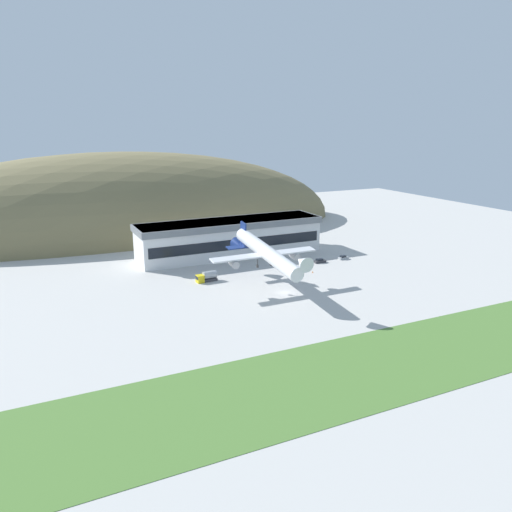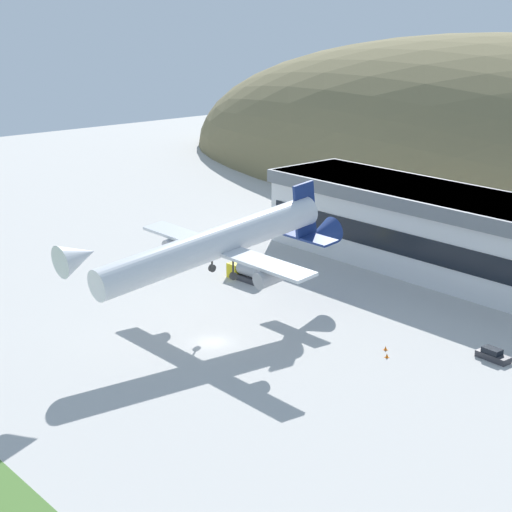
{
  "view_description": "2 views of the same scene",
  "coord_description": "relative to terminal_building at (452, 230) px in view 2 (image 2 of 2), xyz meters",
  "views": [
    {
      "loc": [
        -70.61,
        -126.54,
        50.11
      ],
      "look_at": [
        -7.43,
        4.98,
        11.22
      ],
      "focal_mm": 35.0,
      "sensor_mm": 36.0,
      "label": 1
    },
    {
      "loc": [
        85.57,
        -65.51,
        44.59
      ],
      "look_at": [
        -0.85,
        8.46,
        10.44
      ],
      "focal_mm": 60.0,
      "sensor_mm": 36.0,
      "label": 2
    }
  ],
  "objects": [
    {
      "name": "traffic_cone_0",
      "position": [
        16.36,
        -34.56,
        -7.57
      ],
      "size": [
        0.52,
        0.52,
        0.58
      ],
      "color": "orange",
      "rests_on": "ground_plane"
    },
    {
      "name": "fuel_truck",
      "position": [
        -20.02,
        -27.89,
        -6.29
      ],
      "size": [
        7.04,
        2.93,
        3.36
      ],
      "color": "gold",
      "rests_on": "ground_plane"
    },
    {
      "name": "ground_plane",
      "position": [
        -2.36,
        -48.67,
        -7.85
      ],
      "size": [
        381.16,
        381.16,
        0.0
      ],
      "primitive_type": "plane",
      "color": "#B7B5AF"
    },
    {
      "name": "cargo_airplane",
      "position": [
        -6.79,
        -44.17,
        4.19
      ],
      "size": [
        34.61,
        47.44,
        11.38
      ],
      "color": "silver"
    },
    {
      "name": "terminal_building",
      "position": [
        0.0,
        0.0,
        0.0
      ],
      "size": [
        72.83,
        18.06,
        13.89
      ],
      "color": "silver",
      "rests_on": "ground_plane"
    },
    {
      "name": "service_car_1",
      "position": [
        25.69,
        -24.69,
        -7.21
      ],
      "size": [
        4.57,
        1.9,
        1.56
      ],
      "color": "#333338",
      "rests_on": "ground_plane"
    },
    {
      "name": "traffic_cone_1",
      "position": [
        14.59,
        -32.8,
        -7.57
      ],
      "size": [
        0.52,
        0.52,
        0.58
      ],
      "color": "orange",
      "rests_on": "ground_plane"
    }
  ]
}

